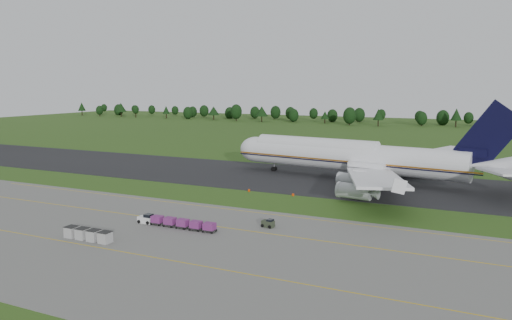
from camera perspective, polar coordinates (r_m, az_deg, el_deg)
The scene contains 10 objects.
ground at distance 112.30m, azimuth -2.30°, elevation -4.35°, with size 600.00×600.00×0.00m, color #2A4C16.
apron at distance 84.65m, azimuth -13.11°, elevation -8.86°, with size 300.00×52.00×0.06m, color slate.
taxiway at distance 137.22m, azimuth 3.11°, elevation -1.97°, with size 300.00×40.00×0.08m, color black.
apron_markings at distance 89.99m, azimuth -10.33°, elevation -7.71°, with size 300.00×30.20×0.01m.
tree_line at distance 323.72m, azimuth 14.50°, elevation 4.94°, with size 525.27×20.67×11.32m.
aircraft at distance 134.70m, azimuth 11.35°, elevation 0.36°, with size 78.41×75.38×21.93m.
baggage_train at distance 90.33m, azimuth -9.27°, elevation -7.04°, with size 15.99×1.70×1.63m.
utility_cart at distance 89.30m, azimuth 1.38°, elevation -7.31°, with size 2.29×1.56×1.18m.
uld_row at distance 86.48m, azimuth -18.65°, elevation -8.06°, with size 9.07×1.87×1.85m.
edge_markers at distance 116.28m, azimuth 1.68°, elevation -3.76°, with size 11.69×0.30×0.60m.
Camera 1 is at (50.65, -97.06, 25.01)m, focal length 35.00 mm.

